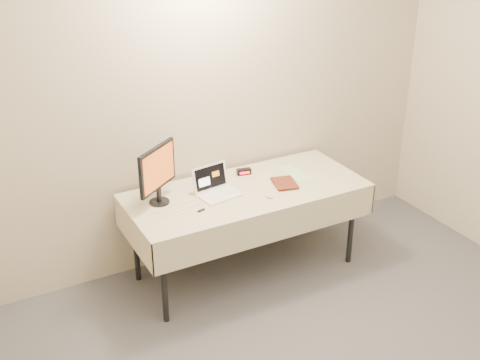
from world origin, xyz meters
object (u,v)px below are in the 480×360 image
monitor (157,171)px  laptop (215,188)px  table (246,197)px  book (274,172)px

monitor → laptop: bearing=-44.7°
table → monitor: monitor is taller
laptop → monitor: monitor is taller
monitor → book: size_ratio=1.94×
laptop → book: size_ratio=1.45×
table → monitor: size_ratio=4.20×
laptop → book: bearing=-20.0°
book → laptop: bearing=-177.1°
laptop → book: (0.46, -0.10, 0.06)m
table → monitor: (-0.67, 0.11, 0.32)m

